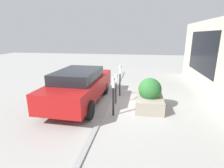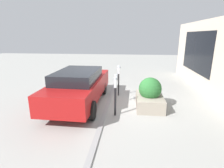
{
  "view_description": "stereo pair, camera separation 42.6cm",
  "coord_description": "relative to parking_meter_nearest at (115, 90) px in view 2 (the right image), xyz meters",
  "views": [
    {
      "loc": [
        -6.94,
        -1.23,
        2.84
      ],
      "look_at": [
        0.0,
        -0.08,
        0.87
      ],
      "focal_mm": 28.0,
      "sensor_mm": 36.0,
      "label": 1
    },
    {
      "loc": [
        -7.0,
        -0.8,
        2.84
      ],
      "look_at": [
        0.0,
        -0.08,
        0.87
      ],
      "focal_mm": 28.0,
      "sensor_mm": 36.0,
      "label": 2
    }
  ],
  "objects": [
    {
      "name": "parking_meter_nearest",
      "position": [
        0.0,
        0.0,
        0.0
      ],
      "size": [
        0.17,
        0.15,
        1.44
      ],
      "color": "black",
      "rests_on": "ground_plane"
    },
    {
      "name": "parking_meter_middle",
      "position": [
        2.19,
        0.02,
        0.14
      ],
      "size": [
        0.19,
        0.16,
        1.49
      ],
      "color": "black",
      "rests_on": "ground_plane"
    },
    {
      "name": "planter_box",
      "position": [
        0.87,
        -1.32,
        -0.45
      ],
      "size": [
        1.58,
        1.05,
        1.24
      ],
      "color": "gray",
      "rests_on": "ground_plane"
    },
    {
      "name": "ground_plane",
      "position": [
        1.12,
        0.32,
        -0.96
      ],
      "size": [
        40.0,
        40.0,
        0.0
      ],
      "primitive_type": "plane",
      "color": "#999993"
    },
    {
      "name": "parking_meter_second",
      "position": [
        1.16,
        0.07,
        0.02
      ],
      "size": [
        0.19,
        0.16,
        1.29
      ],
      "color": "black",
      "rests_on": "ground_plane"
    },
    {
      "name": "parked_car_front",
      "position": [
        0.94,
        1.59,
        -0.16
      ],
      "size": [
        4.52,
        1.88,
        1.48
      ],
      "rotation": [
        0.0,
        0.0,
        -0.03
      ],
      "color": "maroon",
      "rests_on": "ground_plane"
    },
    {
      "name": "curb_strip",
      "position": [
        1.12,
        0.4,
        -0.94
      ],
      "size": [
        13.5,
        0.16,
        0.04
      ],
      "color": "gray",
      "rests_on": "ground_plane"
    }
  ]
}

